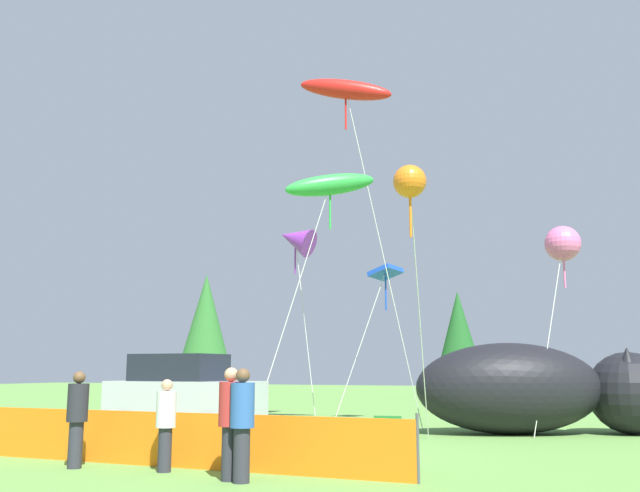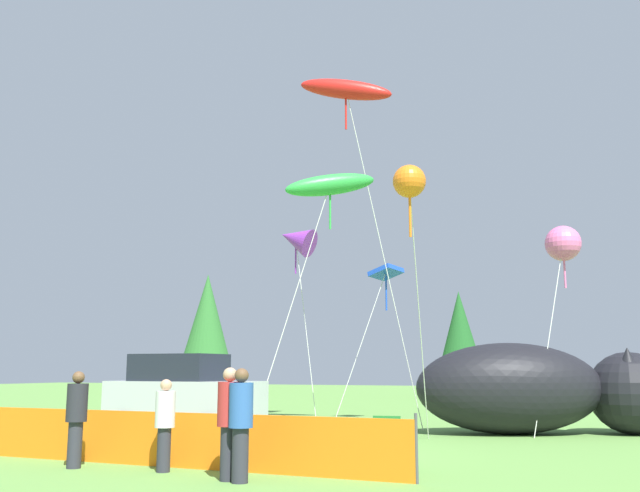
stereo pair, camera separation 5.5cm
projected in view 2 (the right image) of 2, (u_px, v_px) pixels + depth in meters
The scene contains 17 objects.
ground_plane at pixel (293, 454), 14.82m from camera, with size 120.00×120.00×0.00m, color #609342.
parked_car at pixel (184, 396), 18.62m from camera, with size 4.05×1.95×2.14m.
folding_chair at pixel (386, 438), 12.90m from camera, with size 0.60×0.60×0.90m.
inflatable_cat at pixel (537, 392), 19.48m from camera, with size 6.99×4.41×2.47m.
safety_fence at pixel (166, 439), 13.01m from camera, with size 9.53×0.38×1.07m.
spectator_in_red_shirt at pixel (165, 421), 12.42m from camera, with size 0.34×0.34×1.58m.
spectator_in_grey_shirt at pixel (229, 418), 11.48m from camera, with size 0.39×0.39×1.78m.
spectator_in_blue_shirt at pixel (241, 420), 11.26m from camera, with size 0.39×0.39×1.77m.
spectator_in_yellow_shirt at pixel (76, 415), 12.90m from camera, with size 0.37×0.37×1.71m.
kite_blue_box at pixel (385, 275), 24.27m from camera, with size 1.83×2.48×5.25m.
kite_red_lizard at pixel (346, 90), 22.21m from camera, with size 3.50×1.55×10.94m.
kite_green_fish at pixel (330, 185), 20.49m from camera, with size 2.82×2.92×7.52m.
kite_purple_delta at pixel (296, 239), 26.49m from camera, with size 2.09×1.69×7.25m.
kite_orange_flower at pixel (409, 183), 16.38m from camera, with size 0.80×3.26×6.40m.
kite_pink_octopus at pixel (563, 244), 20.62m from camera, with size 1.41×2.45×5.86m.
horizon_tree_west at pixel (460, 332), 43.94m from camera, with size 2.73×2.73×6.52m.
horizon_tree_mid at pixel (207, 319), 53.51m from camera, with size 3.70×3.70×8.82m.
Camera 2 is at (6.29, -14.01, 1.76)m, focal length 40.00 mm.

